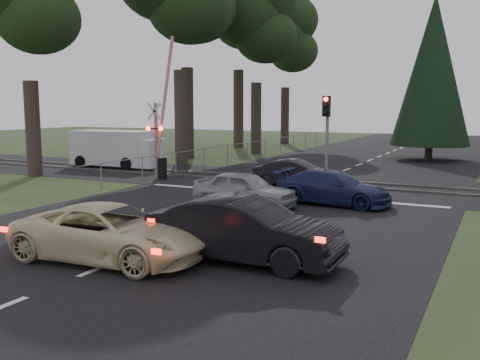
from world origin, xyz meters
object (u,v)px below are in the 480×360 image
Objects in this scene: crossing_signal at (160,138)px; white_van at (119,149)px; silver_car at (245,190)px; dark_car_far at (296,174)px; traffic_signal_center at (326,125)px; blue_sedan at (333,188)px; dark_hatchback at (245,231)px; cream_coupe at (110,233)px.

crossing_signal is 1.22× the size of white_van.
silver_car is 1.01× the size of dark_car_far.
dark_car_far is (7.03, 0.47, -1.43)m from crossing_signal.
traffic_signal_center reaches higher than white_van.
crossing_signal is 6.43m from white_van.
dark_hatchback is at bearing -173.09° from blue_sedan.
silver_car is (7.01, -4.79, -1.40)m from crossing_signal.
blue_sedan is at bearing -26.34° from white_van.
crossing_signal is at bearing 26.36° from cream_coupe.
white_van is at bearing 169.58° from traffic_signal_center.
dark_hatchback is at bearing -81.65° from traffic_signal_center.
dark_hatchback is (1.74, -11.86, -2.04)m from traffic_signal_center.
silver_car is 0.67× the size of white_van.
dark_car_far is at bearing -3.45° from cream_coupe.
cream_coupe is at bearing 177.25° from dark_car_far.
white_van is at bearing 57.21° from silver_car.
dark_car_far is at bearing 0.47° from silver_car.
white_van is (-15.10, 6.19, 0.47)m from blue_sedan.
silver_car is (-0.06, 7.47, -0.01)m from cream_coupe.
cream_coupe is at bearing -60.01° from crossing_signal.
white_van reaches higher than dark_car_far.
crossing_signal is 8.36m from traffic_signal_center.
blue_sedan is (9.72, -2.79, -1.43)m from crossing_signal.
crossing_signal reaches higher than dark_hatchback.
crossing_signal reaches higher than white_van.
crossing_signal reaches higher than dark_car_far.
crossing_signal is 1.82× the size of silver_car.
dark_car_far is at bearing -161.41° from traffic_signal_center.
cream_coupe is (7.07, -12.26, -1.39)m from crossing_signal.
blue_sedan is (1.45, -3.68, -2.17)m from traffic_signal_center.
white_van is (-13.65, 2.51, -1.70)m from traffic_signal_center.
silver_car reaches higher than blue_sedan.
dark_hatchback reaches higher than blue_sedan.
cream_coupe is at bearing -95.21° from traffic_signal_center.
blue_sedan is at bearing -19.27° from cream_coupe.
crossing_signal is at bearing 41.95° from dark_hatchback.
silver_car reaches higher than dark_car_far.
traffic_signal_center reaches higher than silver_car.
blue_sedan is 0.76× the size of white_van.
white_van reaches higher than blue_sedan.
cream_coupe is 1.26× the size of dark_car_far.
dark_hatchback reaches higher than silver_car.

